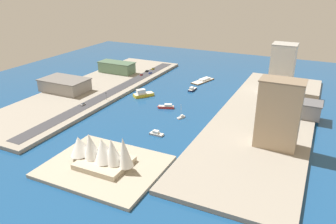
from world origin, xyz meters
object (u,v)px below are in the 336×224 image
(sailboat_small_white, at_px, (181,117))
(traffic_light_waterfront, at_px, (106,95))
(tugboat_red, at_px, (166,107))
(sedan_silver, at_px, (83,104))
(apartment_midrise_tan, at_px, (279,114))
(suv_black, at_px, (147,71))
(hotel_broad_white, at_px, (282,69))
(opera_landmark, at_px, (101,152))
(barge_flat_brown, at_px, (203,80))
(ferry_yellow_fast, at_px, (143,94))
(carpark_squat_concrete, at_px, (65,85))
(yacht_sleek_gray, at_px, (156,133))
(taxi_yellow_cab, at_px, (153,69))
(pickup_red, at_px, (141,75))
(terminal_long_green, at_px, (117,67))
(patrol_launch_navy, at_px, (192,89))
(hatchback_blue, at_px, (150,73))
(warehouse_low_gray, at_px, (296,108))

(sailboat_small_white, distance_m, traffic_light_waterfront, 72.23)
(tugboat_red, distance_m, sedan_silver, 69.00)
(apartment_midrise_tan, height_order, suv_black, apartment_midrise_tan)
(hotel_broad_white, xyz_separation_m, opera_landmark, (72.84, 170.12, -15.06))
(barge_flat_brown, distance_m, apartment_midrise_tan, 150.06)
(sailboat_small_white, height_order, suv_black, sailboat_small_white)
(barge_flat_brown, relative_size, tugboat_red, 2.09)
(ferry_yellow_fast, height_order, carpark_squat_concrete, carpark_squat_concrete)
(yacht_sleek_gray, distance_m, taxi_yellow_cab, 162.31)
(ferry_yellow_fast, relative_size, pickup_red, 4.31)
(suv_black, bearing_deg, sedan_silver, 91.38)
(ferry_yellow_fast, distance_m, tugboat_red, 36.06)
(sailboat_small_white, height_order, ferry_yellow_fast, sailboat_small_white)
(terminal_long_green, xyz_separation_m, opera_landmark, (-99.76, 164.06, 1.64))
(barge_flat_brown, distance_m, taxi_yellow_cab, 65.54)
(hotel_broad_white, bearing_deg, opera_landmark, 66.82)
(sailboat_small_white, bearing_deg, terminal_long_green, -35.37)
(patrol_launch_navy, relative_size, carpark_squat_concrete, 0.30)
(ferry_yellow_fast, relative_size, traffic_light_waterfront, 2.91)
(barge_flat_brown, bearing_deg, suv_black, 1.01)
(suv_black, bearing_deg, apartment_midrise_tan, 143.46)
(carpark_squat_concrete, bearing_deg, apartment_midrise_tan, 172.35)
(opera_landmark, bearing_deg, taxi_yellow_cab, -70.09)
(sailboat_small_white, xyz_separation_m, tugboat_red, (19.45, -13.72, 0.49))
(sedan_silver, bearing_deg, opera_landmark, 135.44)
(taxi_yellow_cab, bearing_deg, pickup_red, 90.25)
(yacht_sleek_gray, bearing_deg, sedan_silver, -12.65)
(hotel_broad_white, bearing_deg, sailboat_small_white, 54.97)
(patrol_launch_navy, bearing_deg, taxi_yellow_cab, -32.93)
(hotel_broad_white, bearing_deg, apartment_midrise_tan, 96.83)
(patrol_launch_navy, distance_m, ferry_yellow_fast, 48.96)
(terminal_long_green, distance_m, apartment_midrise_tan, 210.77)
(barge_flat_brown, bearing_deg, pickup_red, 14.48)
(tugboat_red, bearing_deg, sailboat_small_white, 144.80)
(sedan_silver, relative_size, traffic_light_waterfront, 0.74)
(apartment_midrise_tan, distance_m, suv_black, 196.45)
(hatchback_blue, bearing_deg, hotel_broad_white, 177.47)
(tugboat_red, height_order, carpark_squat_concrete, carpark_squat_concrete)
(ferry_yellow_fast, bearing_deg, barge_flat_brown, -116.59)
(ferry_yellow_fast, bearing_deg, terminal_long_green, -38.71)
(hotel_broad_white, distance_m, traffic_light_waterfront, 156.98)
(carpark_squat_concrete, bearing_deg, patrol_launch_navy, -150.22)
(patrol_launch_navy, height_order, suv_black, suv_black)
(barge_flat_brown, bearing_deg, patrol_launch_navy, 91.16)
(tugboat_red, height_order, apartment_midrise_tan, apartment_midrise_tan)
(terminal_long_green, xyz_separation_m, warehouse_low_gray, (-191.76, 41.01, 0.04))
(yacht_sleek_gray, relative_size, apartment_midrise_tan, 0.25)
(sailboat_small_white, distance_m, hatchback_blue, 119.99)
(warehouse_low_gray, height_order, opera_landmark, opera_landmark)
(patrol_launch_navy, distance_m, opera_landmark, 150.28)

